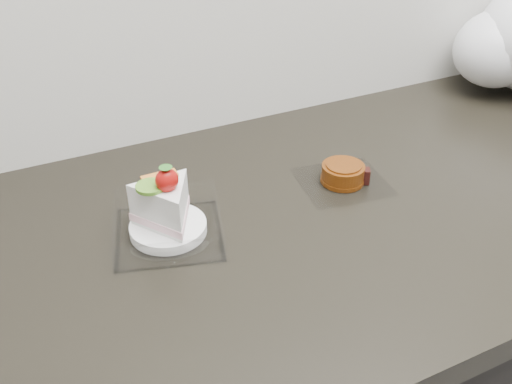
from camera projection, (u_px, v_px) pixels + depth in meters
counter at (373, 366)px, 1.16m from camera, size 2.04×0.64×0.90m
cake_tray at (167, 217)px, 0.78m from camera, size 0.18×0.18×0.11m
mooncake_wrap at (343, 175)px, 0.91m from camera, size 0.15×0.15×0.03m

